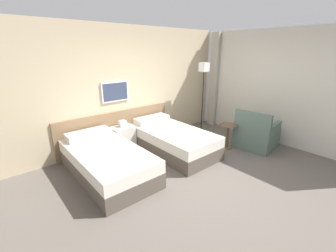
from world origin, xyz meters
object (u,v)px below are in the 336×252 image
at_px(bed_near_window, 172,140).
at_px(side_table, 228,132).
at_px(bed_near_door, 107,161).
at_px(armchair, 256,135).
at_px(floor_lamp, 204,76).
at_px(nightstand, 124,138).

bearing_deg(bed_near_window, side_table, -32.81).
distance_m(bed_near_door, armchair, 3.39).
relative_size(bed_near_door, floor_lamp, 1.08).
distance_m(bed_near_window, armchair, 1.97).
xyz_separation_m(floor_lamp, armchair, (0.13, -1.57, -1.22)).
bearing_deg(bed_near_door, floor_lamp, 8.44).
distance_m(floor_lamp, armchair, 1.99).
height_order(floor_lamp, side_table, floor_lamp).
distance_m(bed_near_door, side_table, 2.76).
bearing_deg(bed_near_door, bed_near_window, 0.00).
relative_size(bed_near_door, side_table, 3.58).
distance_m(bed_near_window, side_table, 1.30).
bearing_deg(side_table, armchair, -37.73).
relative_size(bed_near_door, armchair, 2.17).
bearing_deg(nightstand, side_table, -38.35).
distance_m(floor_lamp, side_table, 1.66).
bearing_deg(nightstand, floor_lamp, -8.21).
xyz_separation_m(bed_near_door, bed_near_window, (1.58, 0.00, 0.00)).
bearing_deg(bed_near_window, floor_lamp, 16.99).
distance_m(nightstand, side_table, 2.39).
xyz_separation_m(bed_near_window, nightstand, (-0.79, 0.78, 0.02)).
relative_size(bed_near_window, armchair, 2.17).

